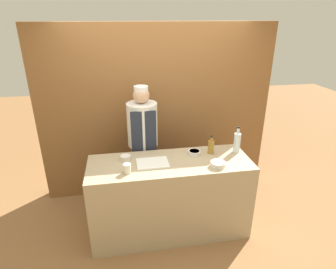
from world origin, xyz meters
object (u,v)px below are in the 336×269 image
bottle_vinegar (211,147)px  chef_center (143,146)px  cutting_board (153,163)px  cup_cream (127,169)px  sauce_bowl_white (126,157)px  bottle_clear (237,142)px  sauce_bowl_red (218,164)px  sauce_bowl_green (194,152)px

bottle_vinegar → chef_center: bearing=150.9°
cutting_board → cup_cream: 0.32m
sauce_bowl_white → bottle_clear: 1.33m
sauce_bowl_white → cup_cream: cup_cream is taller
chef_center → bottle_clear: bearing=-22.3°
sauce_bowl_white → sauce_bowl_red: sauce_bowl_red is taller
chef_center → sauce_bowl_white: bearing=-119.7°
cutting_board → bottle_clear: (1.03, 0.13, 0.12)m
bottle_vinegar → bottle_clear: size_ratio=0.68×
bottle_vinegar → bottle_clear: bearing=-2.9°
sauce_bowl_green → cutting_board: size_ratio=0.42×
bottle_clear → sauce_bowl_white: bearing=178.8°
cup_cream → chef_center: bearing=72.2°
sauce_bowl_green → bottle_clear: (0.52, -0.02, 0.10)m
sauce_bowl_white → chef_center: chef_center is taller
bottle_vinegar → cup_cream: (-1.00, -0.29, -0.04)m
sauce_bowl_white → cutting_board: (0.29, -0.16, -0.02)m
sauce_bowl_green → cup_cream: cup_cream is taller
bottle_vinegar → chef_center: (-0.77, 0.43, -0.12)m
sauce_bowl_green → cutting_board: bearing=-164.3°
sauce_bowl_green → cutting_board: sauce_bowl_green is taller
bottle_clear → cutting_board: bearing=-173.0°
sauce_bowl_red → bottle_clear: bottle_clear is taller
sauce_bowl_white → bottle_vinegar: bottle_vinegar is taller
bottle_vinegar → cup_cream: bottle_vinegar is taller
cutting_board → bottle_vinegar: size_ratio=1.56×
sauce_bowl_green → cutting_board: (-0.51, -0.14, -0.02)m
cutting_board → bottle_clear: size_ratio=1.06×
sauce_bowl_green → bottle_vinegar: (0.20, -0.00, 0.06)m
sauce_bowl_red → bottle_clear: size_ratio=0.50×
sauce_bowl_white → bottle_vinegar: 1.01m
cutting_board → chef_center: (-0.05, 0.57, -0.05)m
sauce_bowl_white → cutting_board: size_ratio=0.33×
sauce_bowl_white → bottle_clear: bottle_clear is taller
sauce_bowl_green → sauce_bowl_red: (0.18, -0.32, 0.00)m
bottle_vinegar → bottle_clear: (0.32, -0.02, 0.04)m
sauce_bowl_white → chef_center: 0.48m
cutting_board → cup_cream: (-0.28, -0.14, 0.04)m
sauce_bowl_green → bottle_vinegar: bearing=-0.4°
sauce_bowl_green → chef_center: bearing=143.1°
sauce_bowl_red → bottle_vinegar: 0.33m
sauce_bowl_white → cup_cream: size_ratio=1.13×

